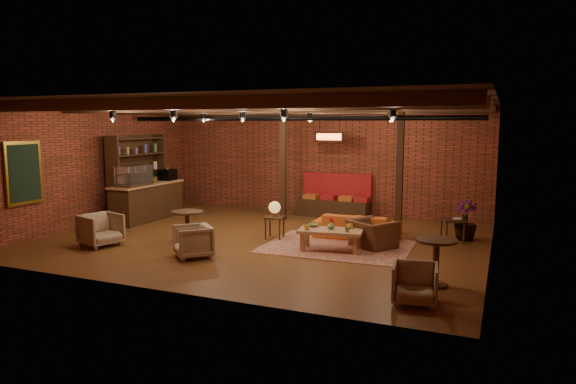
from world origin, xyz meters
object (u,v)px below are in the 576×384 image
at_px(round_table_left, 187,222).
at_px(armchair_far, 415,282).
at_px(coffee_table, 330,232).
at_px(armchair_b, 193,240).
at_px(side_table_book, 453,221).
at_px(armchair_right, 372,229).
at_px(plant_tall, 467,181).
at_px(round_table_right, 436,255).
at_px(sofa, 357,226).
at_px(armchair_a, 101,228).
at_px(side_table_lamp, 275,210).

height_order(round_table_left, armchair_far, round_table_left).
bearing_deg(coffee_table, armchair_b, -146.18).
bearing_deg(coffee_table, side_table_book, 38.37).
relative_size(armchair_b, armchair_far, 1.07).
bearing_deg(armchair_right, plant_tall, -106.75).
bearing_deg(round_table_right, sofa, 125.99).
bearing_deg(round_table_right, round_table_left, 170.24).
xyz_separation_m(armchair_a, armchair_right, (5.63, 2.21, 0.01)).
height_order(coffee_table, plant_tall, plant_tall).
distance_m(armchair_b, side_table_book, 5.89).
bearing_deg(sofa, armchair_right, 122.78).
xyz_separation_m(sofa, armchair_far, (2.01, -4.02, 0.05)).
xyz_separation_m(armchair_b, side_table_book, (4.76, 3.47, 0.14)).
distance_m(sofa, side_table_book, 2.20).
bearing_deg(round_table_right, armchair_b, -179.83).
height_order(armchair_b, round_table_right, round_table_right).
xyz_separation_m(coffee_table, armchair_a, (-4.87, -1.56, -0.01)).
relative_size(round_table_left, round_table_right, 0.93).
height_order(side_table_lamp, round_table_left, side_table_lamp).
relative_size(round_table_left, armchair_right, 0.80).
bearing_deg(coffee_table, side_table_lamp, 158.46).
distance_m(round_table_right, armchair_far, 1.04).
xyz_separation_m(coffee_table, plant_tall, (2.60, 2.21, 0.99)).
xyz_separation_m(coffee_table, armchair_right, (0.75, 0.65, -0.00)).
height_order(side_table_lamp, plant_tall, plant_tall).
bearing_deg(side_table_book, side_table_lamp, -162.61).
xyz_separation_m(round_table_right, plant_tall, (0.20, 3.80, 0.86)).
relative_size(coffee_table, plant_tall, 0.51).
height_order(coffee_table, side_table_book, coffee_table).
xyz_separation_m(side_table_book, round_table_right, (0.05, -3.46, 0.03)).
bearing_deg(armchair_b, armchair_right, 79.57).
relative_size(armchair_right, round_table_right, 1.17).
relative_size(armchair_right, side_table_book, 1.45).
height_order(sofa, armchair_b, armchair_b).
xyz_separation_m(armchair_b, round_table_right, (4.81, 0.01, 0.17)).
bearing_deg(round_table_left, armchair_b, -51.05).
distance_m(sofa, armchair_a, 5.89).
xyz_separation_m(side_table_book, armchair_far, (-0.13, -4.46, -0.17)).
height_order(armchair_b, armchair_far, armchair_b).
height_order(side_table_lamp, round_table_right, side_table_lamp).
height_order(side_table_lamp, armchair_a, side_table_lamp).
bearing_deg(round_table_right, side_table_lamp, 150.85).
height_order(round_table_left, armchair_right, armchair_right).
distance_m(side_table_lamp, plant_tall, 4.54).
xyz_separation_m(sofa, plant_tall, (2.40, 0.78, 1.11)).
distance_m(armchair_a, plant_tall, 8.43).
bearing_deg(armchair_a, coffee_table, -55.12).
bearing_deg(plant_tall, armchair_far, -94.57).
xyz_separation_m(armchair_right, round_table_right, (1.65, -2.25, 0.13)).
xyz_separation_m(coffee_table, armchair_b, (-2.41, -1.61, -0.05)).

